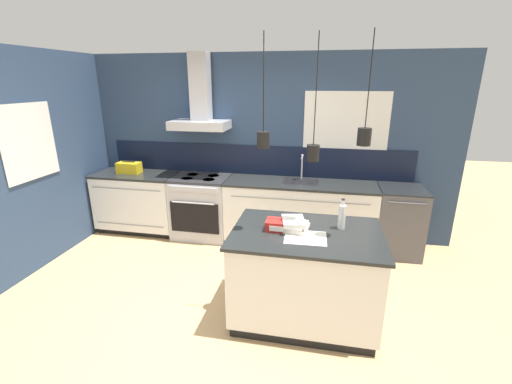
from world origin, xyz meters
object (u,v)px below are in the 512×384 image
book_stack (294,225)px  yellow_toolbox (129,168)px  dishwasher (398,221)px  oven_range (202,207)px  red_supply_box (278,225)px  bottle_on_island (342,216)px

book_stack → yellow_toolbox: size_ratio=0.90×
yellow_toolbox → dishwasher: bearing=-0.0°
book_stack → yellow_toolbox: bearing=148.8°
oven_range → red_supply_box: red_supply_box is taller
bottle_on_island → yellow_toolbox: size_ratio=0.86×
oven_range → dishwasher: size_ratio=1.00×
oven_range → yellow_toolbox: size_ratio=2.68×
oven_range → red_supply_box: 2.14m
book_stack → yellow_toolbox: (-2.60, 1.58, 0.03)m
dishwasher → bottle_on_island: size_ratio=3.09×
book_stack → red_supply_box: size_ratio=1.41×
oven_range → bottle_on_island: 2.47m
red_supply_box → book_stack: bearing=9.2°
oven_range → yellow_toolbox: yellow_toolbox is taller
bottle_on_island → book_stack: size_ratio=0.96×
red_supply_box → yellow_toolbox: (-2.46, 1.60, 0.03)m
bottle_on_island → red_supply_box: size_ratio=1.35×
dishwasher → yellow_toolbox: yellow_toolbox is taller
book_stack → yellow_toolbox: yellow_toolbox is taller
dishwasher → yellow_toolbox: size_ratio=2.68×
book_stack → red_supply_box: 0.15m
bottle_on_island → red_supply_box: (-0.58, -0.14, -0.08)m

